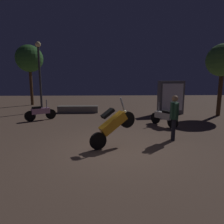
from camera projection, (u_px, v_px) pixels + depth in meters
ground_plane at (116, 148)px, 6.33m from camera, size 40.00×40.00×0.00m
motorcycle_orange_foreground at (113, 125)px, 6.37m from camera, size 1.52×0.84×1.63m
motorcycle_white_parked_left at (164, 117)px, 9.27m from camera, size 0.91×1.49×1.11m
motorcycle_pink_parked_right at (40, 112)px, 10.55m from camera, size 1.45×0.98×1.11m
person_rider_beside at (174, 114)px, 7.03m from camera, size 0.30×0.67×1.65m
streetlamp_near at (39, 68)px, 12.76m from camera, size 0.36×0.36×4.59m
tree_left_bg at (29, 59)px, 16.07m from camera, size 2.20×2.20×4.97m
tree_center_bg at (223, 61)px, 11.40m from camera, size 1.89×1.89×4.26m
kiosk_billboard at (171, 98)px, 12.34m from camera, size 1.64×0.69×2.10m
planter_wall_low at (78, 109)px, 12.93m from camera, size 2.64×0.50×0.45m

